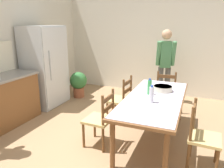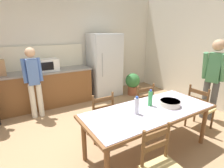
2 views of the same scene
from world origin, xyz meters
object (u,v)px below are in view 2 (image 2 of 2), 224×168
bottle_near_centre (137,106)px  chair_head_end (200,108)px  microwave (48,65)px  serving_bowl (170,103)px  bottle_off_centre (150,98)px  potted_plant (133,82)px  refrigerator (105,65)px  person_at_counter (34,80)px  chair_side_far_right (141,105)px  dining_table (149,114)px  chair_side_far_left (100,116)px  person_by_table (213,77)px

bottle_near_centre → chair_head_end: bottle_near_centre is taller
microwave → serving_bowl: microwave is taller
bottle_off_centre → potted_plant: size_ratio=0.40×
refrigerator → person_at_counter: refrigerator is taller
chair_side_far_right → dining_table: bearing=62.2°
bottle_near_centre → chair_side_far_right: size_ratio=0.30×
chair_head_end → refrigerator: bearing=9.3°
chair_side_far_left → bottle_off_centre: bearing=135.7°
dining_table → person_by_table: size_ratio=1.23×
refrigerator → chair_side_far_right: bearing=-95.8°
dining_table → potted_plant: 2.67m
refrigerator → chair_side_far_right: refrigerator is taller
dining_table → chair_side_far_left: size_ratio=2.35×
person_at_counter → dining_table: bearing=-148.1°
potted_plant → chair_side_far_right: bearing=-121.1°
person_by_table → serving_bowl: bearing=-7.8°
dining_table → person_by_table: (1.90, 0.18, 0.31)m
serving_bowl → potted_plant: (1.01, 2.33, -0.42)m
refrigerator → bottle_off_centre: (-0.55, -2.59, -0.04)m
person_by_table → chair_side_far_right: bearing=-38.1°
bottle_off_centre → chair_side_far_left: bottle_off_centre is taller
serving_bowl → chair_side_far_left: bearing=137.9°
chair_side_far_left → potted_plant: size_ratio=1.36×
chair_side_far_left → person_by_table: person_by_table is taller
dining_table → chair_side_far_left: bearing=124.3°
bottle_near_centre → dining_table: bearing=1.2°
chair_side_far_right → person_by_table: size_ratio=0.52×
serving_bowl → bottle_off_centre: bearing=147.4°
person_at_counter → chair_side_far_left: bearing=-149.4°
microwave → dining_table: microwave is taller
refrigerator → chair_side_far_right: (-0.20, -1.96, -0.47)m
bottle_off_centre → potted_plant: bottle_off_centre is taller
chair_side_far_right → chair_head_end: bearing=145.0°
potted_plant → refrigerator: bearing=149.3°
microwave → potted_plant: (2.33, -0.45, -0.70)m
chair_head_end → chair_side_far_right: (-0.89, 0.72, 0.00)m
bottle_near_centre → person_by_table: person_by_table is taller
bottle_near_centre → chair_head_end: size_ratio=0.30×
refrigerator → potted_plant: refrigerator is taller
chair_head_end → person_by_table: (0.55, 0.15, 0.54)m
serving_bowl → chair_side_far_right: bearing=83.9°
serving_bowl → person_at_counter: (-1.74, 2.26, 0.09)m
refrigerator → person_by_table: 2.81m
dining_table → person_at_counter: person_at_counter is taller
bottle_off_centre → chair_head_end: bottle_off_centre is taller
chair_side_far_right → person_at_counter: (-1.83, 1.45, 0.45)m
serving_bowl → chair_side_far_right: (0.09, 0.80, -0.36)m
bottle_near_centre → person_at_counter: bearing=116.6°
chair_head_end → bottle_near_centre: bearing=85.9°
dining_table → person_at_counter: bearing=121.9°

